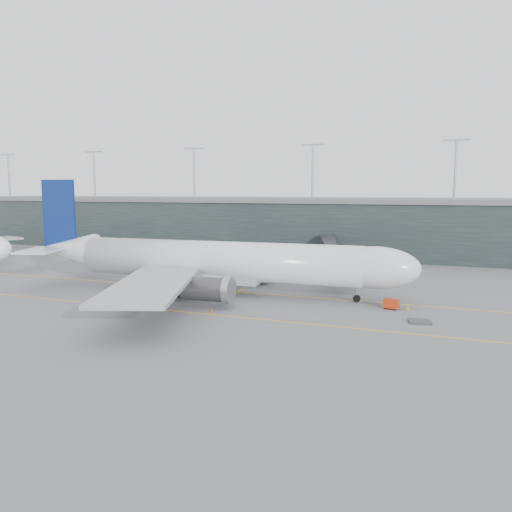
% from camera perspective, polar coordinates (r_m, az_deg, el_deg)
% --- Properties ---
extents(ground, '(320.00, 320.00, 0.00)m').
position_cam_1_polar(ground, '(91.83, -4.17, -3.39)').
color(ground, '#5B5B60').
rests_on(ground, ground).
extents(taxiline_a, '(160.00, 0.25, 0.02)m').
position_cam_1_polar(taxiline_a, '(88.28, -5.26, -3.84)').
color(taxiline_a, gold).
rests_on(taxiline_a, ground).
extents(taxiline_b, '(160.00, 0.25, 0.02)m').
position_cam_1_polar(taxiline_b, '(74.57, -10.66, -6.06)').
color(taxiline_b, gold).
rests_on(taxiline_b, ground).
extents(taxiline_lead_main, '(0.25, 60.00, 0.02)m').
position_cam_1_polar(taxiline_lead_main, '(108.40, 2.67, -1.69)').
color(taxiline_lead_main, gold).
rests_on(taxiline_lead_main, ground).
extents(taxiline_lead_adj, '(0.25, 60.00, 0.02)m').
position_cam_1_polar(taxiline_lead_adj, '(153.03, -27.15, 0.18)').
color(taxiline_lead_adj, gold).
rests_on(taxiline_lead_adj, ground).
extents(terminal, '(240.00, 36.00, 29.00)m').
position_cam_1_polar(terminal, '(145.19, 5.45, 3.64)').
color(terminal, black).
rests_on(terminal, ground).
extents(main_aircraft, '(68.86, 64.65, 19.31)m').
position_cam_1_polar(main_aircraft, '(84.55, -4.66, -0.62)').
color(main_aircraft, silver).
rests_on(main_aircraft, ground).
extents(jet_bridge, '(13.21, 43.49, 6.32)m').
position_cam_1_polar(jet_bridge, '(107.76, 9.29, 0.69)').
color(jet_bridge, '#26272A').
rests_on(jet_bridge, ground).
extents(gse_cart, '(2.38, 1.85, 1.43)m').
position_cam_1_polar(gse_cart, '(76.22, 15.21, -5.29)').
color(gse_cart, '#BB2D0D').
rests_on(gse_cart, ground).
extents(baggage_dolly, '(3.22, 2.74, 0.29)m').
position_cam_1_polar(baggage_dolly, '(69.81, 18.19, -7.11)').
color(baggage_dolly, '#38383D').
rests_on(baggage_dolly, ground).
extents(uld_a, '(2.62, 2.39, 1.94)m').
position_cam_1_polar(uld_a, '(102.49, -4.41, -1.67)').
color(uld_a, '#3C3B41').
rests_on(uld_a, ground).
extents(uld_b, '(2.28, 2.08, 1.68)m').
position_cam_1_polar(uld_b, '(102.55, -2.51, -1.73)').
color(uld_b, '#3C3B41').
rests_on(uld_b, ground).
extents(uld_c, '(1.89, 1.53, 1.68)m').
position_cam_1_polar(uld_c, '(101.15, -1.77, -1.86)').
color(uld_c, '#3C3B41').
rests_on(uld_c, ground).
extents(cone_nose, '(0.50, 0.50, 0.79)m').
position_cam_1_polar(cone_nose, '(76.36, 16.96, -5.65)').
color(cone_nose, orange).
rests_on(cone_nose, ground).
extents(cone_wing_stbd, '(0.40, 0.40, 0.63)m').
position_cam_1_polar(cone_wing_stbd, '(71.81, -5.03, -6.24)').
color(cone_wing_stbd, '#E73C0C').
rests_on(cone_wing_stbd, ground).
extents(cone_wing_port, '(0.50, 0.50, 0.80)m').
position_cam_1_polar(cone_wing_port, '(98.42, 3.54, -2.41)').
color(cone_wing_port, orange).
rests_on(cone_wing_port, ground).
extents(cone_tail, '(0.50, 0.50, 0.79)m').
position_cam_1_polar(cone_tail, '(87.64, -12.10, -3.81)').
color(cone_tail, orange).
rests_on(cone_tail, ground).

